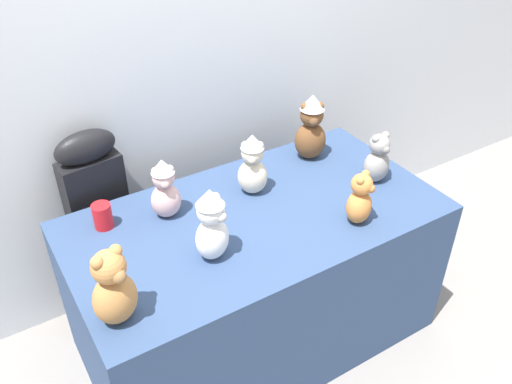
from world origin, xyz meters
name	(u,v)px	position (x,y,z in m)	size (l,w,h in m)	color
ground_plane	(283,368)	(0.00, 0.00, 0.00)	(10.00, 10.00, 0.00)	gray
wall_back	(179,47)	(0.00, 0.93, 1.30)	(7.00, 0.08, 2.60)	silver
display_table	(256,279)	(0.00, 0.25, 0.38)	(1.62, 0.86, 0.76)	navy
instrument_case	(102,227)	(-0.53, 0.81, 0.54)	(0.29, 0.15, 1.06)	black
teddy_bear_blush	(165,189)	(-0.33, 0.45, 0.90)	(0.15, 0.14, 0.28)	beige
teddy_bear_chestnut	(311,128)	(0.48, 0.52, 0.93)	(0.20, 0.18, 0.34)	brown
teddy_bear_cream	(252,165)	(0.08, 0.41, 0.91)	(0.17, 0.17, 0.30)	beige
teddy_bear_caramel	(114,289)	(-0.70, 0.00, 0.91)	(0.19, 0.18, 0.31)	#B27A42
teddy_bear_snow	(212,225)	(-0.28, 0.11, 0.92)	(0.18, 0.18, 0.32)	white
teddy_bear_ash	(377,159)	(0.62, 0.18, 0.88)	(0.13, 0.12, 0.25)	gray
teddy_bear_ginger	(360,200)	(0.34, -0.01, 0.88)	(0.16, 0.15, 0.24)	#D17F3D
party_cup_red	(103,216)	(-0.58, 0.52, 0.82)	(0.08, 0.08, 0.11)	red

